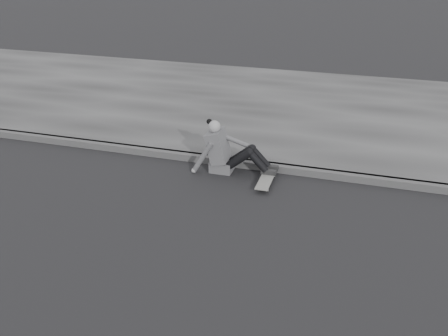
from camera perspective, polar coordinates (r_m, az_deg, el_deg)
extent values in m
plane|color=black|center=(6.00, 10.69, -11.99)|extent=(80.00, 80.00, 0.00)
cube|color=#474747|center=(8.18, 12.89, -0.82)|extent=(24.00, 0.16, 0.12)
cube|color=#3D3D3D|center=(10.97, 14.25, 5.97)|extent=(24.00, 6.00, 0.12)
cylinder|color=gray|center=(7.66, 3.89, -2.37)|extent=(0.03, 0.05, 0.05)
cylinder|color=gray|center=(7.63, 4.98, -2.51)|extent=(0.03, 0.05, 0.05)
cylinder|color=gray|center=(8.11, 4.72, -0.70)|extent=(0.03, 0.05, 0.05)
cylinder|color=gray|center=(8.09, 5.75, -0.84)|extent=(0.03, 0.05, 0.05)
cube|color=#2E2E31|center=(7.63, 4.44, -2.25)|extent=(0.16, 0.04, 0.03)
cube|color=#2E2E31|center=(8.09, 5.24, -0.59)|extent=(0.16, 0.04, 0.03)
cube|color=slate|center=(7.85, 4.86, -1.24)|extent=(0.20, 0.78, 0.02)
cube|color=#555557|center=(8.23, -0.22, 0.30)|extent=(0.36, 0.34, 0.18)
cube|color=#555557|center=(8.11, -0.69, 2.53)|extent=(0.37, 0.40, 0.57)
cube|color=#555557|center=(8.10, -1.58, 3.41)|extent=(0.14, 0.30, 0.20)
cylinder|color=#999999|center=(8.03, -1.04, 4.14)|extent=(0.09, 0.09, 0.08)
sphere|color=#999999|center=(8.00, -1.12, 4.75)|extent=(0.20, 0.20, 0.20)
sphere|color=black|center=(8.02, -1.69, 5.33)|extent=(0.09, 0.09, 0.09)
cylinder|color=black|center=(7.99, 1.76, 1.02)|extent=(0.43, 0.13, 0.39)
cylinder|color=black|center=(8.15, 2.09, 1.53)|extent=(0.43, 0.13, 0.39)
cylinder|color=black|center=(7.93, 3.85, 0.73)|extent=(0.35, 0.11, 0.36)
cylinder|color=black|center=(8.09, 4.14, 1.24)|extent=(0.35, 0.11, 0.36)
sphere|color=black|center=(7.90, 2.93, 1.76)|extent=(0.13, 0.13, 0.13)
sphere|color=black|center=(8.06, 3.24, 2.26)|extent=(0.13, 0.13, 0.13)
cube|color=#272727|center=(7.97, 5.11, -0.46)|extent=(0.24, 0.08, 0.07)
cube|color=#272727|center=(8.13, 5.38, 0.08)|extent=(0.24, 0.08, 0.07)
cylinder|color=#555557|center=(8.04, -2.49, 1.21)|extent=(0.38, 0.08, 0.58)
sphere|color=#999999|center=(8.19, -3.47, -0.29)|extent=(0.08, 0.08, 0.08)
cylinder|color=#555557|center=(8.17, 1.25, 3.15)|extent=(0.48, 0.08, 0.21)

